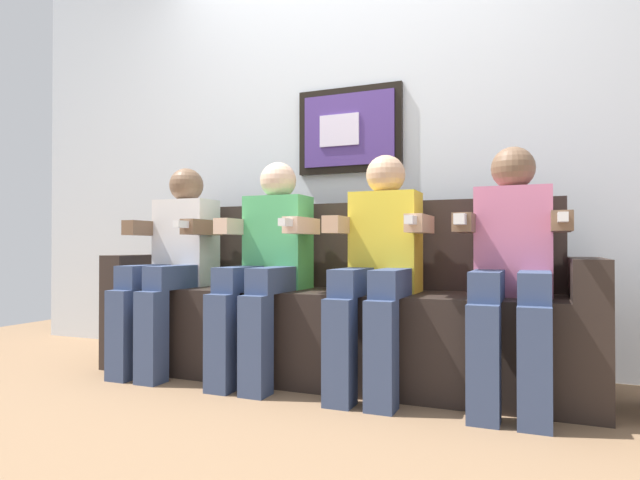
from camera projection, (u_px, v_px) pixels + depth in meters
The scene contains 7 objects.
ground_plane at pixel (307, 394), 2.44m from camera, with size 6.33×6.33×0.00m, color #8C6B4C.
back_wall_assembly at pixel (359, 139), 3.17m from camera, with size 4.87×0.10×2.60m.
couch at pixel (333, 316), 2.75m from camera, with size 2.47×0.58×0.90m.
person_leftmost at pixel (173, 258), 2.93m from camera, with size 0.46×0.56×1.11m.
person_left_center at pixel (267, 259), 2.71m from camera, with size 0.46×0.56×1.11m.
person_right_center at pixel (379, 260), 2.49m from camera, with size 0.46×0.56×1.11m.
person_rightmost at pixel (512, 261), 2.27m from camera, with size 0.46×0.56×1.11m.
Camera 1 is at (0.99, -2.25, 0.67)m, focal length 30.25 mm.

